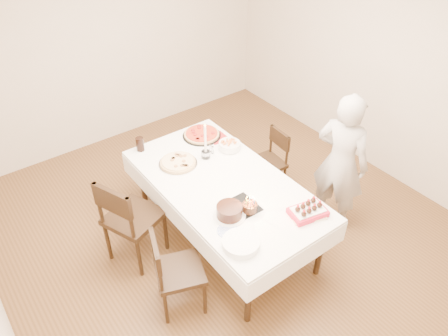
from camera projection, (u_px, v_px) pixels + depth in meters
floor at (229, 231)px, 4.78m from camera, size 5.00×5.00×0.00m
wall_back at (111, 42)px, 5.55m from camera, size 4.50×0.04×2.70m
wall_right at (385, 64)px, 5.02m from camera, size 0.04×5.00×2.70m
dining_table at (224, 211)px, 4.50m from camera, size 1.87×2.41×0.75m
chair_right_savory at (266, 163)px, 5.10m from camera, size 0.44×0.44×0.80m
chair_left_savory at (134, 217)px, 4.23m from camera, size 0.68×0.68×1.02m
chair_left_dessert at (180, 271)px, 3.80m from camera, size 0.57×0.57×0.87m
person at (341, 163)px, 4.47m from camera, size 0.52×0.66×1.57m
pizza_white at (178, 162)px, 4.49m from camera, size 0.41×0.41×0.04m
pizza_pepperoni at (202, 134)px, 4.91m from camera, size 0.45×0.45×0.04m
red_placemat at (218, 138)px, 4.90m from camera, size 0.22×0.22×0.01m
pasta_bowl at (230, 145)px, 4.70m from camera, size 0.24×0.24×0.07m
taper_candle at (205, 141)px, 4.47m from camera, size 0.10×0.10×0.42m
shaker_pair at (213, 150)px, 4.64m from camera, size 0.07×0.07×0.08m
cola_glass at (140, 144)px, 4.66m from camera, size 0.09×0.09×0.16m
layer_cake at (229, 211)px, 3.86m from camera, size 0.33×0.33×0.12m
cake_board at (241, 207)px, 3.99m from camera, size 0.31×0.31×0.01m
birthday_cake at (250, 204)px, 3.90m from camera, size 0.18×0.18×0.14m
strawberry_box at (308, 211)px, 3.89m from camera, size 0.36×0.28×0.08m
box_lid at (307, 215)px, 3.91m from camera, size 0.36×0.31×0.03m
plate_stack at (241, 243)px, 3.60m from camera, size 0.41×0.41×0.06m
china_plate at (228, 230)px, 3.75m from camera, size 0.20×0.20×0.01m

